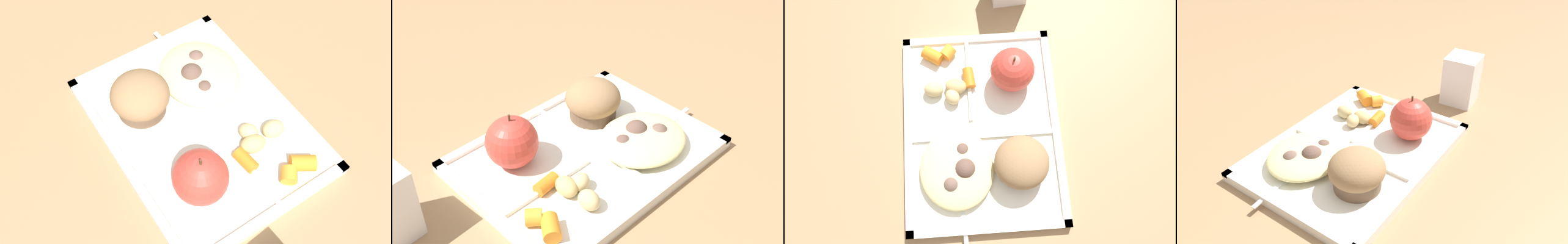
# 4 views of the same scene
# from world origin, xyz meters

# --- Properties ---
(ground) EXTENTS (6.00, 6.00, 0.00)m
(ground) POSITION_xyz_m (0.00, 0.00, 0.00)
(ground) COLOR #997551
(lunch_tray) EXTENTS (0.38, 0.28, 0.02)m
(lunch_tray) POSITION_xyz_m (-0.00, -0.00, 0.01)
(lunch_tray) COLOR white
(lunch_tray) RESTS_ON ground
(green_apple) EXTENTS (0.08, 0.08, 0.09)m
(green_apple) POSITION_xyz_m (-0.09, 0.06, 0.05)
(green_apple) COLOR #C63D33
(green_apple) RESTS_ON lunch_tray
(bran_muffin) EXTENTS (0.09, 0.09, 0.07)m
(bran_muffin) POSITION_xyz_m (0.08, 0.06, 0.04)
(bran_muffin) COLOR brown
(bran_muffin) RESTS_ON lunch_tray
(carrot_slice_small) EXTENTS (0.03, 0.03, 0.02)m
(carrot_slice_small) POSITION_xyz_m (-0.15, -0.06, 0.02)
(carrot_slice_small) COLOR orange
(carrot_slice_small) RESTS_ON lunch_tray
(carrot_slice_back) EXTENTS (0.04, 0.02, 0.02)m
(carrot_slice_back) POSITION_xyz_m (-0.10, -0.02, 0.02)
(carrot_slice_back) COLOR orange
(carrot_slice_back) RESTS_ON lunch_tray
(carrot_slice_large) EXTENTS (0.04, 0.04, 0.02)m
(carrot_slice_large) POSITION_xyz_m (-0.15, -0.08, 0.02)
(carrot_slice_large) COLOR orange
(carrot_slice_large) RESTS_ON lunch_tray
(potato_chunk_golden) EXTENTS (0.03, 0.04, 0.03)m
(potato_chunk_golden) POSITION_xyz_m (-0.08, -0.08, 0.03)
(potato_chunk_golden) COLOR tan
(potato_chunk_golden) RESTS_ON lunch_tray
(potato_chunk_large) EXTENTS (0.04, 0.04, 0.02)m
(potato_chunk_large) POSITION_xyz_m (-0.06, -0.05, 0.02)
(potato_chunk_large) COLOR tan
(potato_chunk_large) RESTS_ON lunch_tray
(potato_chunk_corner) EXTENTS (0.04, 0.04, 0.03)m
(potato_chunk_corner) POSITION_xyz_m (-0.08, -0.04, 0.02)
(potato_chunk_corner) COLOR tan
(potato_chunk_corner) RESTS_ON lunch_tray
(egg_noodle_pile) EXTENTS (0.14, 0.13, 0.03)m
(egg_noodle_pile) POSITION_xyz_m (0.08, -0.05, 0.03)
(egg_noodle_pile) COLOR beige
(egg_noodle_pile) RESTS_ON lunch_tray
(meatball_side) EXTENTS (0.04, 0.04, 0.04)m
(meatball_side) POSITION_xyz_m (0.08, -0.03, 0.03)
(meatball_side) COLOR brown
(meatball_side) RESTS_ON lunch_tray
(meatball_front) EXTENTS (0.03, 0.03, 0.03)m
(meatball_front) POSITION_xyz_m (0.04, -0.04, 0.03)
(meatball_front) COLOR brown
(meatball_front) RESTS_ON lunch_tray
(meatball_back) EXTENTS (0.03, 0.03, 0.03)m
(meatball_back) POSITION_xyz_m (0.10, -0.06, 0.03)
(meatball_back) COLOR brown
(meatball_back) RESTS_ON lunch_tray
(plastic_fork) EXTENTS (0.16, 0.03, 0.00)m
(plastic_fork) POSITION_xyz_m (0.12, -0.05, 0.01)
(plastic_fork) COLOR white
(plastic_fork) RESTS_ON lunch_tray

